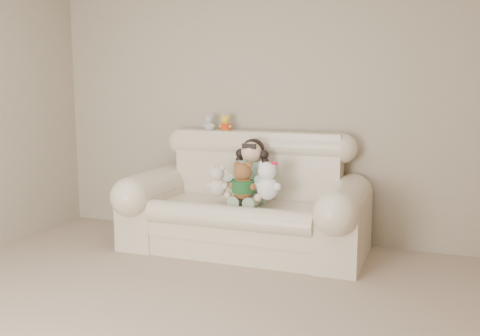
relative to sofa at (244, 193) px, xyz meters
name	(u,v)px	position (x,y,z in m)	size (l,w,h in m)	color
wall_back	(275,101)	(0.12, 0.50, 0.78)	(4.50, 4.50, 0.00)	#A39382
sofa	(244,193)	(0.00, 0.00, 0.00)	(2.10, 0.95, 1.03)	#F2DEC3
seated_child	(252,170)	(0.04, 0.08, 0.19)	(0.34, 0.42, 0.57)	#2E693F
brown_teddy	(243,177)	(0.05, -0.16, 0.17)	(0.24, 0.18, 0.37)	brown
white_cat	(268,176)	(0.25, -0.11, 0.18)	(0.25, 0.19, 0.39)	white
cream_teddy	(218,178)	(-0.20, -0.13, 0.14)	(0.20, 0.15, 0.31)	beige
yellow_mini_bear	(226,122)	(-0.31, 0.34, 0.59)	(0.12, 0.09, 0.19)	yellow
grey_mini_plush	(209,122)	(-0.47, 0.34, 0.59)	(0.12, 0.09, 0.19)	silver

